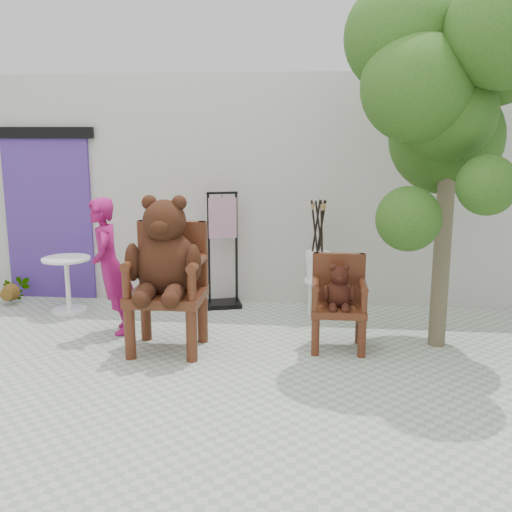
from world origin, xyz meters
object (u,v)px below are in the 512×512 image
at_px(chair_small, 339,295).
at_px(person, 111,267).
at_px(stool_bucket, 317,265).
at_px(tree, 450,85).
at_px(display_stand, 223,263).
at_px(cafe_table, 67,278).
at_px(chair_big, 166,264).

bearing_deg(chair_small, person, 174.89).
height_order(stool_bucket, tree, tree).
relative_size(person, display_stand, 1.02).
height_order(chair_small, stool_bucket, stool_bucket).
xyz_separation_m(chair_small, display_stand, (-1.46, 1.39, 0.01)).
distance_m(chair_small, cafe_table, 3.53).
bearing_deg(chair_big, cafe_table, 143.30).
bearing_deg(chair_big, stool_bucket, 41.48).
relative_size(person, cafe_table, 2.20).
relative_size(chair_big, display_stand, 1.08).
bearing_deg(stool_bucket, tree, -39.18).
bearing_deg(cafe_table, person, -40.86).
bearing_deg(stool_bucket, cafe_table, -176.76).
height_order(chair_big, display_stand, chair_big).
distance_m(display_stand, tree, 3.51).
bearing_deg(chair_small, cafe_table, 164.25).
relative_size(display_stand, tree, 0.41).
relative_size(chair_big, stool_bucket, 1.13).
distance_m(display_stand, stool_bucket, 1.25).
bearing_deg(person, stool_bucket, 97.65).
relative_size(chair_small, display_stand, 0.66).
xyz_separation_m(stool_bucket, tree, (1.25, -1.02, 2.07)).
xyz_separation_m(cafe_table, stool_bucket, (3.16, 0.18, 0.20)).
relative_size(cafe_table, stool_bucket, 0.48).
distance_m(chair_big, chair_small, 1.84).
height_order(chair_small, person, person).
relative_size(cafe_table, display_stand, 0.47).
distance_m(chair_small, tree, 2.38).
bearing_deg(person, cafe_table, -144.57).
distance_m(cafe_table, stool_bucket, 3.17).
bearing_deg(cafe_table, display_stand, 12.55).
xyz_separation_m(chair_small, stool_bucket, (-0.23, 1.14, 0.07)).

